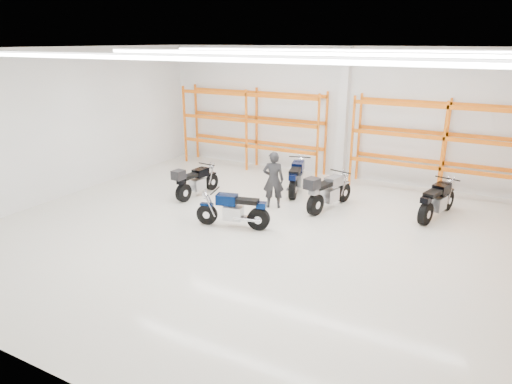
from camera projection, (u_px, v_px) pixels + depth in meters
The scene contains 11 objects.
ground at pixel (266, 235), 11.52m from camera, with size 14.00×14.00×0.00m, color beige.
room_shell at pixel (267, 104), 10.50m from camera, with size 14.02×12.02×4.51m.
motorcycle_main at pixel (236, 211), 11.86m from camera, with size 1.97×0.75×0.98m.
motorcycle_back_a at pixel (194, 182), 14.16m from camera, with size 0.64×2.00×1.03m.
motorcycle_back_b at pixel (296, 178), 14.58m from camera, with size 0.82×2.11×1.05m.
motorcycle_back_c at pixel (327, 192), 13.07m from camera, with size 0.90×2.16×1.12m.
motorcycle_back_d at pixel (436, 201), 12.48m from camera, with size 0.89×2.06×1.03m.
standing_man at pixel (273, 180), 13.18m from camera, with size 0.61×0.40×1.68m, color black.
structural_column at pixel (343, 114), 15.68m from camera, with size 0.32×0.32×4.50m, color white.
pallet_racking_back_left at pixel (252, 121), 17.06m from camera, with size 5.67×0.87×3.00m.
pallet_racking_back_right at pixel (445, 139), 14.02m from camera, with size 5.67×0.87×3.00m.
Camera 1 is at (4.77, -9.45, 4.68)m, focal length 32.00 mm.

